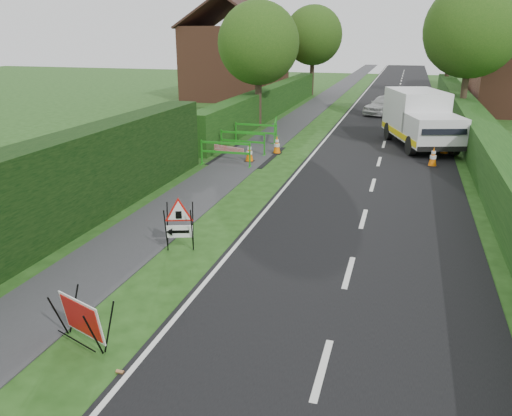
# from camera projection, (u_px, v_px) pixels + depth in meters

# --- Properties ---
(ground) EXTENTS (120.00, 120.00, 0.00)m
(ground) POSITION_uv_depth(u_px,v_px,m) (226.00, 278.00, 10.75)
(ground) COLOR #1D4112
(ground) RESTS_ON ground
(road_surface) EXTENTS (6.00, 90.00, 0.02)m
(road_surface) POSITION_uv_depth(u_px,v_px,m) (397.00, 96.00, 41.71)
(road_surface) COLOR black
(road_surface) RESTS_ON ground
(footpath) EXTENTS (2.00, 90.00, 0.02)m
(footpath) POSITION_uv_depth(u_px,v_px,m) (331.00, 94.00, 43.20)
(footpath) COLOR #2D2D30
(footpath) RESTS_ON ground
(hedge_west_near) EXTENTS (1.10, 18.00, 2.50)m
(hedge_west_near) POSITION_uv_depth(u_px,v_px,m) (33.00, 251.00, 12.11)
(hedge_west_near) COLOR black
(hedge_west_near) RESTS_ON ground
(hedge_west_far) EXTENTS (1.00, 24.00, 1.80)m
(hedge_west_far) POSITION_uv_depth(u_px,v_px,m) (270.00, 116.00, 31.99)
(hedge_west_far) COLOR #14380F
(hedge_west_far) RESTS_ON ground
(hedge_east) EXTENTS (1.20, 50.00, 1.50)m
(hedge_east) POSITION_uv_depth(u_px,v_px,m) (472.00, 146.00, 23.45)
(hedge_east) COLOR #14380F
(hedge_east) RESTS_ON ground
(house_west) EXTENTS (7.50, 7.40, 7.88)m
(house_west) POSITION_uv_depth(u_px,v_px,m) (236.00, 61.00, 39.62)
(house_west) COLOR brown
(house_west) RESTS_ON ground
(house_east_b) EXTENTS (7.50, 7.40, 7.88)m
(house_east_b) POSITION_uv_depth(u_px,v_px,m) (512.00, 58.00, 44.50)
(house_east_b) COLOR brown
(house_east_b) RESTS_ON ground
(tree_nw) EXTENTS (4.40, 4.40, 6.70)m
(tree_nw) POSITION_uv_depth(u_px,v_px,m) (258.00, 43.00, 26.78)
(tree_nw) COLOR #2D2116
(tree_nw) RESTS_ON ground
(tree_ne) EXTENTS (5.20, 5.20, 7.79)m
(tree_ne) POSITION_uv_depth(u_px,v_px,m) (472.00, 30.00, 27.19)
(tree_ne) COLOR #2D2116
(tree_ne) RESTS_ON ground
(tree_fw) EXTENTS (4.80, 4.80, 7.24)m
(tree_fw) POSITION_uv_depth(u_px,v_px,m) (313.00, 35.00, 41.13)
(tree_fw) COLOR #2D2116
(tree_fw) RESTS_ON ground
(tree_fe) EXTENTS (4.20, 4.20, 6.33)m
(tree_fe) POSITION_uv_depth(u_px,v_px,m) (451.00, 43.00, 41.96)
(tree_fe) COLOR #2D2116
(tree_fe) RESTS_ON ground
(red_rect_sign) EXTENTS (1.15, 0.91, 0.86)m
(red_rect_sign) POSITION_uv_depth(u_px,v_px,m) (82.00, 319.00, 8.30)
(red_rect_sign) COLOR black
(red_rect_sign) RESTS_ON ground
(triangle_sign) EXTENTS (0.99, 0.99, 1.14)m
(triangle_sign) POSITION_uv_depth(u_px,v_px,m) (178.00, 221.00, 11.83)
(triangle_sign) COLOR black
(triangle_sign) RESTS_ON ground
(works_van) EXTENTS (3.69, 5.82, 2.49)m
(works_van) POSITION_uv_depth(u_px,v_px,m) (420.00, 118.00, 22.92)
(works_van) COLOR silver
(works_van) RESTS_ON ground
(traffic_cone_0) EXTENTS (0.38, 0.38, 0.79)m
(traffic_cone_0) POSITION_uv_depth(u_px,v_px,m) (433.00, 157.00, 19.66)
(traffic_cone_0) COLOR black
(traffic_cone_0) RESTS_ON ground
(traffic_cone_1) EXTENTS (0.38, 0.38, 0.79)m
(traffic_cone_1) POSITION_uv_depth(u_px,v_px,m) (445.00, 145.00, 21.68)
(traffic_cone_1) COLOR black
(traffic_cone_1) RESTS_ON ground
(traffic_cone_2) EXTENTS (0.38, 0.38, 0.79)m
(traffic_cone_2) POSITION_uv_depth(u_px,v_px,m) (442.00, 136.00, 23.70)
(traffic_cone_2) COLOR black
(traffic_cone_2) RESTS_ON ground
(traffic_cone_3) EXTENTS (0.38, 0.38, 0.79)m
(traffic_cone_3) POSITION_uv_depth(u_px,v_px,m) (249.00, 152.00, 20.39)
(traffic_cone_3) COLOR black
(traffic_cone_3) RESTS_ON ground
(traffic_cone_4) EXTENTS (0.38, 0.38, 0.79)m
(traffic_cone_4) POSITION_uv_depth(u_px,v_px,m) (277.00, 145.00, 21.77)
(traffic_cone_4) COLOR black
(traffic_cone_4) RESTS_ON ground
(ped_barrier_0) EXTENTS (2.07, 0.42, 1.00)m
(ped_barrier_0) POSITION_uv_depth(u_px,v_px,m) (225.00, 150.00, 19.66)
(ped_barrier_0) COLOR #1C8818
(ped_barrier_0) RESTS_ON ground
(ped_barrier_1) EXTENTS (2.07, 0.45, 1.00)m
(ped_barrier_1) POSITION_uv_depth(u_px,v_px,m) (243.00, 140.00, 21.65)
(ped_barrier_1) COLOR #1C8818
(ped_barrier_1) RESTS_ON ground
(ped_barrier_2) EXTENTS (2.06, 0.36, 1.00)m
(ped_barrier_2) POSITION_uv_depth(u_px,v_px,m) (256.00, 131.00, 23.56)
(ped_barrier_2) COLOR #1C8818
(ped_barrier_2) RESTS_ON ground
(ped_barrier_3) EXTENTS (0.78, 2.09, 1.00)m
(ped_barrier_3) POSITION_uv_depth(u_px,v_px,m) (275.00, 127.00, 24.48)
(ped_barrier_3) COLOR #1C8818
(ped_barrier_3) RESTS_ON ground
(redwhite_plank) EXTENTS (1.45, 0.47, 0.25)m
(redwhite_plank) POSITION_uv_depth(u_px,v_px,m) (229.00, 160.00, 20.80)
(redwhite_plank) COLOR red
(redwhite_plank) RESTS_ON ground
(litter_can) EXTENTS (0.12, 0.07, 0.07)m
(litter_can) POSITION_uv_depth(u_px,v_px,m) (120.00, 374.00, 7.73)
(litter_can) COLOR #BF7F4C
(litter_can) RESTS_ON ground
(hatchback_car) EXTENTS (2.87, 4.01, 1.27)m
(hatchback_car) POSITION_uv_depth(u_px,v_px,m) (385.00, 105.00, 32.21)
(hatchback_car) COLOR silver
(hatchback_car) RESTS_ON ground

